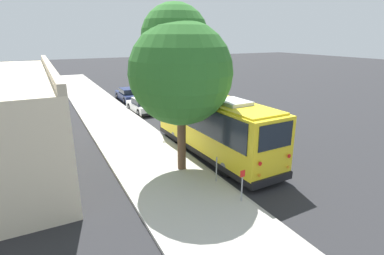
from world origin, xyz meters
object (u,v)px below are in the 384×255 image
(sign_post_near, at_px, (242,185))
(parked_sedan_navy, at_px, (128,95))
(sign_post_far, at_px, (216,169))
(parked_sedan_white, at_px, (142,106))
(street_tree, at_px, (180,66))
(shuttle_bus, at_px, (213,123))

(sign_post_near, bearing_deg, parked_sedan_navy, -4.13)
(sign_post_near, xyz_separation_m, sign_post_far, (1.93, 0.00, -0.10))
(parked_sedan_navy, bearing_deg, parked_sedan_white, 176.50)
(sign_post_near, height_order, sign_post_far, sign_post_near)
(parked_sedan_white, xyz_separation_m, street_tree, (-12.42, 2.07, 4.64))
(shuttle_bus, bearing_deg, sign_post_far, 149.13)
(sign_post_near, relative_size, sign_post_far, 1.14)
(parked_sedan_white, height_order, parked_sedan_navy, parked_sedan_navy)
(parked_sedan_white, xyz_separation_m, parked_sedan_navy, (5.49, -0.30, 0.01))
(shuttle_bus, relative_size, street_tree, 1.24)
(parked_sedan_navy, bearing_deg, sign_post_far, 175.07)
(street_tree, height_order, sign_post_far, street_tree)
(parked_sedan_navy, height_order, sign_post_far, sign_post_far)
(parked_sedan_white, xyz_separation_m, sign_post_far, (-14.58, 1.29, 0.15))
(street_tree, xyz_separation_m, sign_post_near, (-4.08, -0.78, -4.38))
(parked_sedan_white, bearing_deg, shuttle_bus, -179.84)
(parked_sedan_navy, bearing_deg, shuttle_bus, -179.86)
(shuttle_bus, bearing_deg, street_tree, 110.09)
(street_tree, relative_size, sign_post_near, 5.83)
(shuttle_bus, xyz_separation_m, sign_post_far, (-3.19, 1.75, -1.12))
(parked_sedan_white, height_order, sign_post_far, sign_post_far)
(street_tree, bearing_deg, sign_post_near, -169.16)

